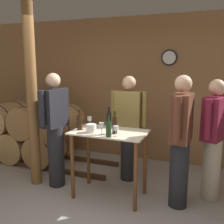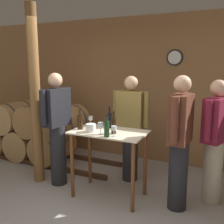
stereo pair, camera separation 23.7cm
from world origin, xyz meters
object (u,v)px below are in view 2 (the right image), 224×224
wine_bottle_far_left (80,122)px  wine_bottle_left (110,120)px  wine_bottle_right (114,125)px  wine_glass_near_center (101,125)px  wine_bottle_center (107,128)px  person_visitor_bearded (131,126)px  wine_glass_near_right (114,129)px  ice_bucket (91,128)px  wine_glass_near_left (91,119)px  person_visitor_with_scarf (57,127)px  wooden_post (35,97)px  person_host (180,141)px  person_visitor_near_door (215,140)px

wine_bottle_far_left → wine_bottle_left: size_ratio=0.94×
wine_bottle_right → wine_glass_near_center: wine_bottle_right is taller
wine_bottle_center → person_visitor_bearded: person_visitor_bearded is taller
wine_glass_near_right → ice_bucket: (-0.38, 0.07, -0.05)m
wine_glass_near_left → wine_glass_near_center: 0.46m
person_visitor_bearded → ice_bucket: bearing=-110.7°
wine_bottle_left → wine_glass_near_left: (-0.29, -0.04, -0.00)m
wine_bottle_left → person_visitor_bearded: (0.16, 0.42, -0.18)m
ice_bucket → person_visitor_with_scarf: 0.69m
wooden_post → wine_bottle_center: size_ratio=9.63×
wine_glass_near_right → wine_bottle_center: bearing=-157.4°
wine_glass_near_left → wine_bottle_center: bearing=-40.7°
wine_glass_near_center → person_visitor_bearded: (0.11, 0.79, -0.18)m
person_host → person_visitor_with_scarf: size_ratio=1.00×
person_visitor_with_scarf → wine_bottle_far_left: bearing=-10.0°
person_visitor_bearded → wooden_post: bearing=-153.2°
wine_bottle_center → wine_glass_near_left: size_ratio=1.86×
wine_glass_near_left → ice_bucket: (0.16, -0.28, -0.06)m
wine_bottle_far_left → wine_bottle_right: bearing=-1.2°
wine_bottle_center → person_visitor_with_scarf: person_visitor_with_scarf is taller
wooden_post → person_visitor_with_scarf: size_ratio=1.58×
wooden_post → person_visitor_with_scarf: 0.56m
wine_bottle_far_left → wine_bottle_center: wine_bottle_far_left is taller
ice_bucket → person_visitor_near_door: 1.63m
wine_bottle_left → wine_glass_near_left: bearing=-172.0°
wine_bottle_left → person_host: (1.02, -0.11, -0.15)m
person_visitor_bearded → person_visitor_near_door: (1.24, -0.19, -0.01)m
wine_bottle_center → person_visitor_near_door: 1.41m
wine_bottle_left → wine_glass_near_right: size_ratio=2.19×
wine_glass_near_left → wine_glass_near_center: size_ratio=0.97×
wine_glass_near_center → ice_bucket: wine_glass_near_center is taller
wine_glass_near_right → person_visitor_with_scarf: person_visitor_with_scarf is taller
wine_bottle_right → person_visitor_near_door: 1.33m
ice_bucket → wine_glass_near_left: bearing=120.0°
wine_bottle_left → ice_bucket: size_ratio=2.29×
wine_bottle_right → wine_glass_near_right: size_ratio=2.16×
person_visitor_near_door → wine_glass_near_left: bearing=-170.7°
ice_bucket → wine_bottle_left: bearing=69.2°
wine_bottle_far_left → wine_glass_near_right: bearing=-13.5°
wine_glass_near_center → person_visitor_bearded: person_visitor_bearded is taller
wine_glass_near_right → ice_bucket: wine_glass_near_right is taller
person_visitor_with_scarf → person_visitor_bearded: (0.95, 0.60, -0.03)m
wine_glass_near_left → person_visitor_bearded: (0.45, 0.46, -0.18)m
wine_glass_near_right → person_visitor_bearded: bearing=96.6°
wine_bottle_center → person_visitor_bearded: 0.87m
wine_bottle_far_left → person_visitor_near_door: person_visitor_near_door is taller
person_host → person_visitor_bearded: bearing=148.1°
wine_bottle_left → wine_glass_near_center: 0.37m
ice_bucket → person_host: (1.14, 0.21, -0.09)m
person_visitor_bearded → wine_glass_near_left: bearing=-133.9°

